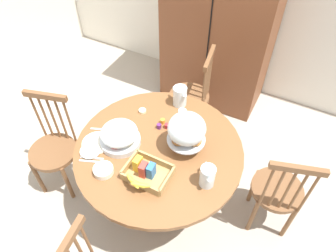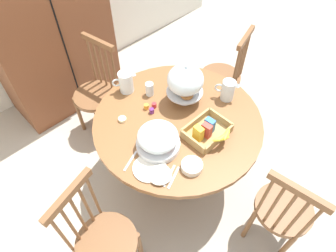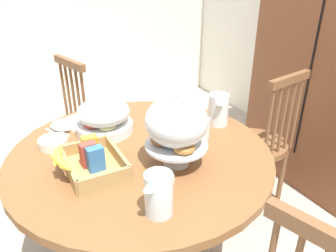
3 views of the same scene
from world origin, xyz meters
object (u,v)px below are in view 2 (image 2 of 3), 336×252
Objects in this scene: pastry_stand_with_dome at (185,81)px; china_plate_small at (160,175)px; windsor_chair_near_window at (223,77)px; cereal_bowl at (192,166)px; butter_dish at (122,119)px; dining_table at (177,136)px; windsor_chair_far_side at (282,211)px; wooden_armoire at (43,16)px; windsor_chair_facing_door at (104,241)px; fruit_platter_covered at (158,139)px; milk_pitcher at (126,83)px; orange_juice_pitcher at (228,91)px; drinking_glass at (150,89)px; windsor_chair_by_cabinet at (97,94)px; cereal_basket at (208,131)px; china_plate_large at (150,168)px.

china_plate_small is (-0.60, -0.36, -0.18)m from pastry_stand_with_dome.
windsor_chair_near_window is 1.32m from cereal_bowl.
windsor_chair_near_window is at bearing -1.50° from butter_dish.
windsor_chair_far_side reaches higher than dining_table.
wooden_armoire reaches higher than windsor_chair_facing_door.
milk_pitcher is at bearing 70.94° from fruit_platter_covered.
china_plate_small is at bearing -114.72° from milk_pitcher.
windsor_chair_near_window reaches higher than orange_juice_pitcher.
china_plate_small is (-0.86, -0.15, -0.06)m from orange_juice_pitcher.
pastry_stand_with_dome reaches higher than drinking_glass.
orange_juice_pitcher is 0.80m from milk_pitcher.
milk_pitcher is at bearing -81.35° from windsor_chair_by_cabinet.
milk_pitcher is at bearing 44.87° from butter_dish.
cereal_basket reaches higher than dining_table.
dining_table is 0.51m from china_plate_large.
drinking_glass reaches higher than butter_dish.
wooden_armoire is 17.82× the size of drinking_glass.
cereal_basket is 2.87× the size of drinking_glass.
china_plate_small is 1.36× the size of drinking_glass.
windsor_chair_facing_door is 16.25× the size of butter_dish.
milk_pitcher is at bearing 165.05° from windsor_chair_near_window.
china_plate_small is (-0.29, -1.18, 0.30)m from windsor_chair_by_cabinet.
pastry_stand_with_dome is 1.09× the size of cereal_basket.
butter_dish is (-0.34, 0.53, -0.03)m from cereal_basket.
china_plate_large is at bearing -162.61° from windsor_chair_near_window.
windsor_chair_by_cabinet is 1.38m from windsor_chair_facing_door.
windsor_chair_far_side reaches higher than cereal_basket.
butter_dish is at bearing 108.43° from windsor_chair_far_side.
wooden_armoire is 6.20× the size of cereal_basket.
drinking_glass is (-0.01, 0.60, 0.01)m from cereal_basket.
wooden_armoire is 2.56m from windsor_chair_far_side.
windsor_chair_facing_door is 1.00m from cereal_basket.
butter_dish is (-0.33, -0.06, -0.04)m from drinking_glass.
windsor_chair_near_window is 5.40× the size of milk_pitcher.
cereal_bowl is at bearing -81.98° from fruit_platter_covered.
windsor_chair_near_window reaches higher than butter_dish.
windsor_chair_by_cabinet is 2.83× the size of pastry_stand_with_dome.
windsor_chair_facing_door is at bearing -175.12° from orange_juice_pitcher.
wooden_armoire is 1.79m from orange_juice_pitcher.
china_plate_large is (0.47, 0.05, 0.29)m from windsor_chair_facing_door.
windsor_chair_by_cabinet is at bearing 82.07° from fruit_platter_covered.
windsor_chair_facing_door reaches higher than cereal_bowl.
wooden_armoire is at bearing 109.07° from orange_juice_pitcher.
wooden_armoire is 2.01× the size of windsor_chair_near_window.
windsor_chair_by_cabinet is 6.50× the size of china_plate_small.
windsor_chair_by_cabinet is 1.23m from orange_juice_pitcher.
orange_juice_pitcher is at bearing 67.64° from windsor_chair_far_side.
windsor_chair_facing_door reaches higher than china_plate_large.
wooden_armoire is at bearing 87.43° from cereal_bowl.
orange_juice_pitcher is at bearing 4.88° from windsor_chair_facing_door.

